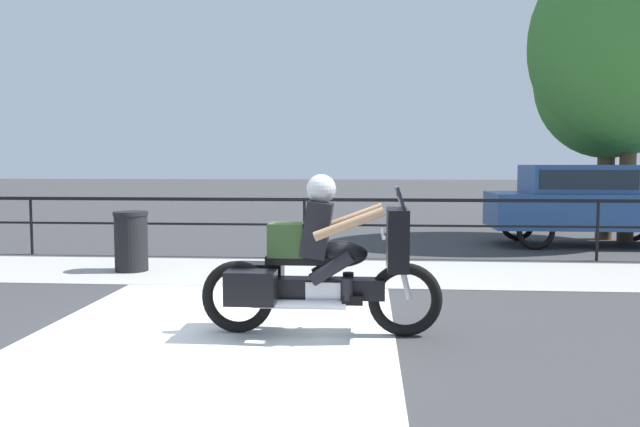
{
  "coord_description": "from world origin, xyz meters",
  "views": [
    {
      "loc": [
        1.15,
        -6.1,
        1.68
      ],
      "look_at": [
        0.63,
        0.49,
        1.15
      ],
      "focal_mm": 35.0,
      "sensor_mm": 36.0,
      "label": 1
    }
  ],
  "objects": [
    {
      "name": "ground_plane",
      "position": [
        0.0,
        0.0,
        0.0
      ],
      "size": [
        120.0,
        120.0,
        0.0
      ],
      "primitive_type": "plane",
      "color": "#38383A"
    },
    {
      "name": "sidewalk_band",
      "position": [
        0.0,
        3.4,
        0.01
      ],
      "size": [
        44.0,
        2.4,
        0.01
      ],
      "primitive_type": "cube",
      "color": "#A8A59E",
      "rests_on": "ground"
    },
    {
      "name": "crosswalk_band",
      "position": [
        -0.38,
        -0.2,
        0.0
      ],
      "size": [
        3.58,
        6.0,
        0.01
      ],
      "primitive_type": "cube",
      "color": "silver",
      "rests_on": "ground"
    },
    {
      "name": "fence_railing",
      "position": [
        0.0,
        4.95,
        0.85
      ],
      "size": [
        36.0,
        0.05,
        1.07
      ],
      "color": "black",
      "rests_on": "ground"
    },
    {
      "name": "motorcycle",
      "position": [
        0.68,
        -0.08,
        0.7
      ],
      "size": [
        2.38,
        0.76,
        1.58
      ],
      "rotation": [
        0.0,
        0.0,
        -0.07
      ],
      "color": "black",
      "rests_on": "ground"
    },
    {
      "name": "parked_car",
      "position": [
        5.53,
        7.01,
        0.95
      ],
      "size": [
        3.92,
        1.63,
        1.66
      ],
      "rotation": [
        0.0,
        0.0,
        -0.0
      ],
      "color": "#284C84",
      "rests_on": "ground"
    },
    {
      "name": "trash_bin",
      "position": [
        -2.54,
        3.28,
        0.47
      ],
      "size": [
        0.53,
        0.53,
        0.94
      ],
      "color": "black",
      "rests_on": "ground"
    },
    {
      "name": "tree_behind_sign",
      "position": [
        6.68,
        7.74,
        4.22
      ],
      "size": [
        4.25,
        4.25,
        6.57
      ],
      "color": "brown",
      "rests_on": "ground"
    },
    {
      "name": "tree_behind_car",
      "position": [
        6.37,
        8.15,
        3.52
      ],
      "size": [
        3.16,
        3.16,
        5.28
      ],
      "color": "brown",
      "rests_on": "ground"
    }
  ]
}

